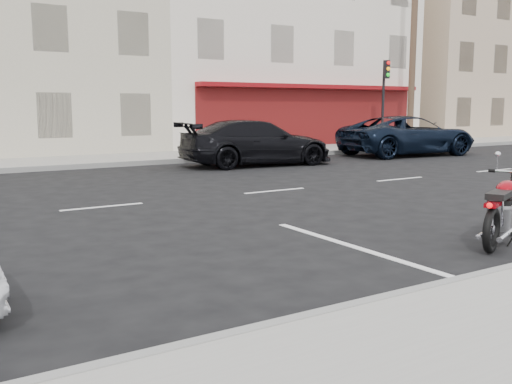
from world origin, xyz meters
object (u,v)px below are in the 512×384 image
Objects in this scene: traffic_light at (384,92)px; car_far at (257,143)px; utility_pole at (413,45)px; fire_hydrant at (356,138)px; suv_far at (408,136)px.

traffic_light reaches higher than car_far.
utility_pole is 12.50× the size of fire_hydrant.
utility_pole is 5.48m from fire_hydrant.
fire_hydrant is 3.33m from suv_far.
suv_far is (-1.75, -3.15, -1.78)m from traffic_light.
utility_pole reaches higher than car_far.
suv_far reaches higher than fire_hydrant.
car_far is at bearing -159.71° from traffic_light.
suv_far is 1.09× the size of car_far.
car_far is (-8.84, -3.27, -1.82)m from traffic_light.
suv_far reaches higher than car_far.
fire_hydrant is 8.10m from car_far.
traffic_light is 0.68× the size of suv_far.
utility_pole is at bearing -66.60° from car_far.
fire_hydrant is at bearing 173.64° from traffic_light.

